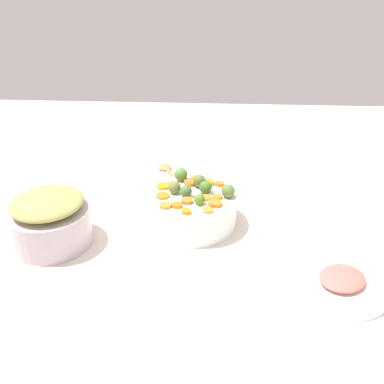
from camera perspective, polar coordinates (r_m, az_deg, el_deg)
The scene contains 30 objects.
tabletop at distance 1.25m, azimuth -1.44°, elevation -4.30°, with size 2.40×2.40×0.02m, color silver.
serving_bowl_carrots at distance 1.21m, azimuth -0.00°, elevation -2.34°, with size 0.26×0.26×0.09m, color white.
metal_pot at distance 1.18m, azimuth -18.63°, elevation -4.48°, with size 0.21×0.21×0.10m, color #BFB1B9.
stuffing_mound at distance 1.15m, azimuth -19.19°, elevation -1.39°, with size 0.19×0.19×0.05m, color tan.
carrot_slice_0 at distance 1.13m, azimuth 3.14°, elevation -1.56°, with size 0.04×0.04×0.01m, color orange.
carrot_slice_1 at distance 1.11m, azimuth 2.16°, elevation -2.51°, with size 0.03×0.03×0.01m, color orange.
carrot_slice_2 at distance 1.23m, azimuth -3.99°, elevation 0.79°, with size 0.04×0.04×0.01m, color orange.
carrot_slice_3 at distance 1.17m, azimuth 1.87°, elevation -0.76°, with size 0.03×0.03×0.01m, color orange.
carrot_slice_4 at distance 1.10m, azimuth -0.81°, elevation -2.67°, with size 0.03×0.03×0.01m, color orange.
carrot_slice_5 at distance 1.18m, azimuth -4.02°, elevation -0.52°, with size 0.04×0.04×0.01m, color orange.
carrot_slice_6 at distance 1.13m, azimuth -2.08°, elevation -1.80°, with size 0.03×0.03×0.01m, color orange.
carrot_slice_7 at distance 1.24m, azimuth 2.27°, elevation 1.30°, with size 0.03×0.03×0.01m, color orange.
carrot_slice_8 at distance 1.17m, azimuth 3.46°, elevation -0.67°, with size 0.03×0.03×0.01m, color orange.
carrot_slice_9 at distance 1.24m, azimuth -0.23°, elevation 1.32°, with size 0.04×0.04×0.01m, color orange.
carrot_slice_10 at distance 1.21m, azimuth 4.74°, elevation 0.36°, with size 0.03×0.03×0.01m, color orange.
carrot_slice_11 at distance 1.15m, azimuth -0.70°, elevation -1.23°, with size 0.03×0.03×0.01m, color orange.
carrot_slice_12 at distance 1.23m, azimuth -2.54°, elevation 0.98°, with size 0.04×0.04×0.01m, color orange.
carrot_slice_13 at distance 1.27m, azimuth 0.64°, elevation 1.83°, with size 0.04×0.04×0.01m, color orange.
carrot_slice_14 at distance 1.24m, azimuth 3.80°, elevation 1.12°, with size 0.03×0.03×0.01m, color orange.
carrot_slice_15 at distance 1.13m, azimuth -3.65°, elevation -1.85°, with size 0.03×0.03×0.01m, color orange.
brussels_sprout_0 at distance 1.19m, azimuth -2.40°, elevation 0.67°, with size 0.04×0.04×0.04m, color olive.
brussels_sprout_1 at distance 1.22m, azimuth 1.02°, elevation 1.50°, with size 0.04×0.04×0.04m, color #5B6D30.
brussels_sprout_2 at distance 1.26m, azimuth -1.52°, elevation 2.43°, with size 0.04×0.04×0.04m, color #52853D.
brussels_sprout_3 at distance 1.19m, azimuth 1.84°, elevation 0.66°, with size 0.04×0.04×0.04m, color #46792A.
brussels_sprout_4 at distance 1.17m, azimuth 4.95°, elevation 0.13°, with size 0.04×0.04×0.04m, color #577A3A.
brussels_sprout_5 at distance 1.13m, azimuth 1.00°, elevation -0.98°, with size 0.03×0.03×0.03m, color #588328.
brussels_sprout_6 at distance 1.17m, azimuth -0.84°, elevation 0.13°, with size 0.03×0.03×0.03m, color #50713F.
wooden_spoon at distance 1.52m, azimuth -2.96°, elevation 2.65°, with size 0.16×0.24×0.01m.
ham_plate at distance 1.07m, azimuth 19.29°, elevation -11.63°, with size 0.23×0.23×0.01m, color white.
ham_slice_main at distance 1.06m, azimuth 19.77°, elevation -10.98°, with size 0.11×0.10×0.02m, color #D06B5F.
Camera 1 is at (-0.09, 1.04, 0.68)m, focal length 39.18 mm.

